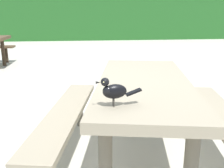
% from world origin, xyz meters
% --- Properties ---
extents(ground_plane, '(60.00, 60.00, 0.00)m').
position_xyz_m(ground_plane, '(0.00, 0.00, 0.00)').
color(ground_plane, beige).
extents(hedge_wall, '(28.00, 1.68, 2.38)m').
position_xyz_m(hedge_wall, '(0.00, 10.55, 1.19)').
color(hedge_wall, '#235B23').
rests_on(hedge_wall, ground).
extents(picnic_table_foreground, '(1.96, 1.99, 0.74)m').
position_xyz_m(picnic_table_foreground, '(0.19, -0.24, 0.56)').
color(picnic_table_foreground, gray).
rests_on(picnic_table_foreground, ground).
extents(bird_grackle, '(0.29, 0.09, 0.18)m').
position_xyz_m(bird_grackle, '(-0.15, -0.83, 0.84)').
color(bird_grackle, black).
rests_on(bird_grackle, picnic_table_foreground).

